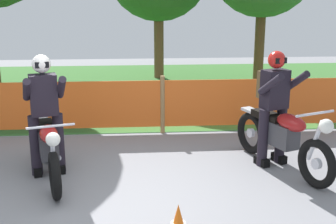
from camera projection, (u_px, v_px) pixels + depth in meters
ground at (97, 206)px, 5.44m from camera, size 24.00×24.00×0.02m
grass_verge at (117, 89)px, 11.79m from camera, size 24.00×7.61×0.01m
barrier_fence at (108, 105)px, 7.99m from camera, size 9.75×0.08×1.05m
motorcycle_lead at (282, 137)px, 6.42m from camera, size 0.96×2.01×1.00m
motorcycle_trailing at (49, 148)px, 6.09m from camera, size 0.76×1.92×0.93m
rider_lead at (274, 102)px, 6.50m from camera, size 0.68×0.77×1.69m
rider_trailing at (45, 108)px, 6.15m from camera, size 0.65×0.76×1.69m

